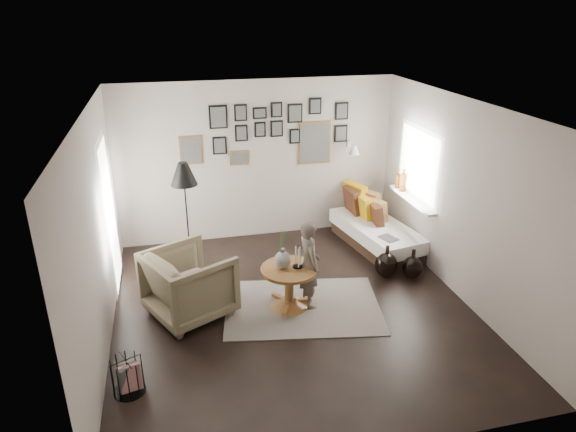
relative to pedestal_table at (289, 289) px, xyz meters
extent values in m
plane|color=black|center=(0.04, -0.06, -0.27)|extent=(4.80, 4.80, 0.00)
plane|color=#AA9E95|center=(0.04, 2.34, 1.03)|extent=(4.50, 0.00, 4.50)
plane|color=#AA9E95|center=(0.04, -2.46, 1.03)|extent=(4.50, 0.00, 4.50)
plane|color=#AA9E95|center=(-2.21, -0.06, 1.03)|extent=(0.00, 4.80, 4.80)
plane|color=#AA9E95|center=(2.29, -0.06, 1.03)|extent=(0.00, 4.80, 4.80)
plane|color=white|center=(0.04, -0.06, 2.33)|extent=(4.80, 4.80, 0.00)
plane|color=white|center=(-2.19, 1.14, 0.78)|extent=(0.00, 2.14, 2.14)
plane|color=white|center=(-2.19, 1.14, 0.78)|extent=(0.00, 1.88, 1.88)
plane|color=white|center=(-2.19, 1.14, 0.78)|extent=(0.00, 1.93, 1.93)
plane|color=white|center=(2.28, 1.14, 1.18)|extent=(0.00, 1.30, 1.30)
plane|color=white|center=(2.28, 1.14, 1.18)|extent=(0.00, 1.14, 1.14)
cube|color=white|center=(2.22, 1.14, 0.61)|extent=(0.15, 1.32, 0.04)
cylinder|color=#8C4C14|center=(2.22, 1.49, 0.77)|extent=(0.10, 0.10, 0.28)
cylinder|color=#8C4C14|center=(2.22, 1.66, 0.74)|extent=(0.08, 0.08, 0.22)
cube|color=brown|center=(-1.01, 2.32, 1.28)|extent=(0.35, 0.03, 0.45)
cube|color=black|center=(-1.01, 2.31, 1.28)|extent=(0.30, 0.01, 0.40)
cube|color=black|center=(-0.56, 2.32, 1.78)|extent=(0.28, 0.03, 0.36)
cube|color=black|center=(-0.56, 2.31, 1.78)|extent=(0.23, 0.01, 0.31)
cube|color=black|center=(-0.56, 2.32, 1.33)|extent=(0.22, 0.03, 0.28)
cube|color=black|center=(-0.56, 2.31, 1.33)|extent=(0.17, 0.01, 0.23)
cube|color=black|center=(-0.21, 2.32, 1.83)|extent=(0.20, 0.03, 0.26)
cube|color=black|center=(-0.21, 2.31, 1.83)|extent=(0.15, 0.01, 0.21)
cube|color=black|center=(-0.21, 2.32, 1.51)|extent=(0.20, 0.03, 0.26)
cube|color=black|center=(-0.21, 2.31, 1.51)|extent=(0.15, 0.01, 0.21)
cube|color=black|center=(0.09, 2.32, 1.81)|extent=(0.22, 0.03, 0.18)
cube|color=black|center=(0.09, 2.31, 1.81)|extent=(0.17, 0.01, 0.13)
cube|color=black|center=(0.09, 2.32, 1.55)|extent=(0.18, 0.03, 0.24)
cube|color=black|center=(0.09, 2.31, 1.55)|extent=(0.13, 0.01, 0.19)
cube|color=black|center=(0.36, 2.32, 1.85)|extent=(0.18, 0.03, 0.24)
cube|color=black|center=(0.36, 2.31, 1.85)|extent=(0.13, 0.01, 0.19)
cube|color=black|center=(0.36, 2.32, 1.55)|extent=(0.20, 0.03, 0.26)
cube|color=black|center=(0.36, 2.31, 1.55)|extent=(0.15, 0.01, 0.21)
cube|color=black|center=(0.66, 2.32, 1.78)|extent=(0.24, 0.03, 0.30)
cube|color=black|center=(0.66, 2.31, 1.78)|extent=(0.19, 0.01, 0.25)
cube|color=black|center=(0.66, 2.32, 1.41)|extent=(0.18, 0.03, 0.24)
cube|color=black|center=(0.66, 2.31, 1.41)|extent=(0.13, 0.01, 0.19)
cube|color=brown|center=(0.99, 2.32, 1.28)|extent=(0.55, 0.03, 0.70)
cube|color=black|center=(0.99, 2.31, 1.28)|extent=(0.50, 0.01, 0.65)
cube|color=black|center=(0.99, 2.32, 1.88)|extent=(0.20, 0.03, 0.26)
cube|color=black|center=(0.99, 2.31, 1.88)|extent=(0.15, 0.01, 0.21)
cube|color=black|center=(1.44, 2.32, 1.78)|extent=(0.22, 0.03, 0.28)
cube|color=black|center=(1.44, 2.31, 1.78)|extent=(0.17, 0.01, 0.23)
cube|color=black|center=(1.44, 2.32, 1.41)|extent=(0.22, 0.03, 0.28)
cube|color=black|center=(1.44, 2.31, 1.41)|extent=(0.17, 0.01, 0.23)
cube|color=brown|center=(-0.26, 2.32, 1.11)|extent=(0.30, 0.03, 0.24)
cube|color=black|center=(-0.26, 2.31, 1.11)|extent=(0.25, 0.01, 0.19)
cube|color=white|center=(1.59, 2.31, 1.23)|extent=(0.06, 0.04, 0.10)
cylinder|color=white|center=(1.59, 2.19, 1.25)|extent=(0.02, 0.24, 0.02)
cone|color=white|center=(1.59, 2.06, 1.19)|extent=(0.18, 0.18, 0.14)
cube|color=beige|center=(0.17, -0.04, -0.26)|extent=(2.21, 1.73, 0.01)
cone|color=brown|center=(0.00, 0.00, -0.21)|extent=(0.54, 0.54, 0.10)
cylinder|color=brown|center=(0.00, 0.00, 0.03)|extent=(0.11, 0.11, 0.42)
cylinder|color=brown|center=(0.00, 0.00, 0.29)|extent=(0.73, 0.73, 0.04)
ellipsoid|color=black|center=(-0.08, 0.02, 0.42)|extent=(0.21, 0.21, 0.23)
cylinder|color=black|center=(-0.08, 0.02, 0.56)|extent=(0.06, 0.06, 0.04)
cylinder|color=black|center=(0.11, 0.00, 0.32)|extent=(0.13, 0.13, 0.02)
cube|color=black|center=(1.79, 1.40, -0.17)|extent=(1.01, 1.80, 0.20)
cube|color=white|center=(1.79, 1.40, 0.03)|extent=(1.08, 1.87, 0.22)
cube|color=#C3870B|center=(1.81, 2.10, 0.36)|extent=(0.35, 0.54, 0.50)
cube|color=#3E2013|center=(1.68, 2.01, 0.33)|extent=(0.23, 0.46, 0.45)
cube|color=brown|center=(1.92, 1.87, 0.32)|extent=(0.38, 0.47, 0.43)
cube|color=#C3870B|center=(1.74, 1.74, 0.32)|extent=(0.24, 0.43, 0.41)
cube|color=brown|center=(1.88, 1.58, 0.30)|extent=(0.31, 0.42, 0.38)
cube|color=#3E2013|center=(1.79, 1.45, 0.29)|extent=(0.21, 0.37, 0.36)
cube|color=black|center=(1.74, 0.85, 0.15)|extent=(0.28, 0.32, 0.01)
imported|color=#6A6147|center=(-1.25, 0.14, 0.17)|extent=(1.27, 1.26, 0.87)
cube|color=beige|center=(-1.22, 0.19, 0.21)|extent=(0.53, 0.53, 0.18)
cylinder|color=black|center=(-1.18, 1.43, -0.25)|extent=(0.25, 0.25, 0.03)
cylinder|color=black|center=(-1.18, 1.43, 0.46)|extent=(0.02, 0.02, 1.44)
cone|color=black|center=(-1.18, 1.43, 1.20)|extent=(0.38, 0.38, 0.32)
cube|color=black|center=(-1.96, -1.14, -0.09)|extent=(0.22, 0.21, 0.29)
cube|color=beige|center=(-1.93, -1.16, -0.09)|extent=(0.23, 0.13, 0.29)
ellipsoid|color=black|center=(1.55, 0.45, -0.08)|extent=(0.33, 0.33, 0.37)
cylinder|color=black|center=(1.55, 0.45, 0.17)|extent=(0.05, 0.05, 0.12)
ellipsoid|color=black|center=(1.90, 0.33, -0.10)|extent=(0.29, 0.29, 0.33)
cylinder|color=black|center=(1.90, 0.33, 0.12)|extent=(0.05, 0.05, 0.12)
imported|color=#564D44|center=(0.26, 0.00, 0.33)|extent=(0.33, 0.46, 1.19)
camera|label=1|loc=(-1.36, -5.56, 3.41)|focal=32.00mm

